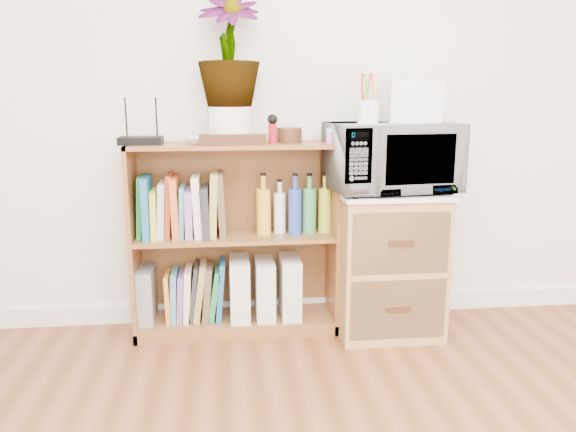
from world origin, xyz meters
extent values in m
cube|color=white|center=(0.00, 2.24, 0.05)|extent=(4.00, 0.02, 0.10)
cube|color=brown|center=(-0.35, 2.10, 0.47)|extent=(1.00, 0.30, 0.95)
cube|color=#9E7542|center=(0.40, 2.02, 0.35)|extent=(0.50, 0.45, 0.70)
imported|color=white|center=(0.40, 2.02, 0.88)|extent=(0.63, 0.47, 0.33)
cylinder|color=white|center=(0.27, 1.95, 1.10)|extent=(0.10, 0.10, 0.11)
cube|color=white|center=(0.51, 2.09, 1.15)|extent=(0.25, 0.21, 0.20)
cube|color=black|center=(-0.78, 2.08, 0.97)|extent=(0.20, 0.13, 0.04)
imported|color=white|center=(-0.51, 2.07, 0.97)|extent=(0.13, 0.13, 0.03)
cylinder|color=white|center=(-0.36, 2.12, 1.04)|extent=(0.20, 0.20, 0.17)
imported|color=#3F752E|center=(-0.36, 2.12, 1.38)|extent=(0.29, 0.29, 0.52)
cube|color=#37210F|center=(-0.35, 2.00, 0.97)|extent=(0.31, 0.08, 0.05)
cylinder|color=#A6141E|center=(-0.17, 2.06, 1.00)|extent=(0.04, 0.04, 0.09)
cylinder|color=#3B2310|center=(-0.08, 2.11, 0.99)|extent=(0.12, 0.12, 0.07)
cube|color=#D3757F|center=(0.13, 2.01, 0.98)|extent=(0.12, 0.04, 0.06)
cube|color=gray|center=(-0.80, 2.10, 0.20)|extent=(0.08, 0.22, 0.27)
cube|color=silver|center=(-0.33, 2.09, 0.22)|extent=(0.10, 0.25, 0.31)
cube|color=silver|center=(-0.21, 2.09, 0.22)|extent=(0.09, 0.24, 0.30)
cube|color=silver|center=(-0.08, 2.09, 0.22)|extent=(0.10, 0.24, 0.30)
cube|color=#1C6B29|center=(-0.80, 2.10, 0.65)|extent=(0.04, 0.20, 0.30)
cube|color=#175F8C|center=(-0.77, 2.10, 0.65)|extent=(0.03, 0.20, 0.30)
cube|color=gold|center=(-0.73, 2.10, 0.62)|extent=(0.03, 0.20, 0.23)
cube|color=beige|center=(-0.70, 2.10, 0.63)|extent=(0.05, 0.20, 0.27)
cube|color=#9E341B|center=(-0.67, 2.10, 0.65)|extent=(0.04, 0.20, 0.30)
cube|color=#D06024|center=(-0.63, 2.10, 0.65)|extent=(0.04, 0.20, 0.29)
cube|color=teal|center=(-0.60, 2.10, 0.62)|extent=(0.03, 0.20, 0.25)
cube|color=#9571AA|center=(-0.57, 2.10, 0.61)|extent=(0.04, 0.20, 0.23)
cube|color=#FAECC3|center=(-0.53, 2.10, 0.65)|extent=(0.05, 0.20, 0.30)
cube|color=#292929|center=(-0.49, 2.10, 0.62)|extent=(0.04, 0.20, 0.25)
cube|color=#A8A24D|center=(-0.45, 2.10, 0.66)|extent=(0.05, 0.20, 0.31)
cube|color=brown|center=(-0.42, 2.10, 0.65)|extent=(0.05, 0.20, 0.31)
cylinder|color=gold|center=(-0.21, 2.10, 0.65)|extent=(0.07, 0.07, 0.29)
cylinder|color=silver|center=(-0.13, 2.10, 0.63)|extent=(0.06, 0.06, 0.26)
cylinder|color=#2747B7|center=(-0.06, 2.10, 0.65)|extent=(0.06, 0.06, 0.29)
cylinder|color=#379857|center=(0.02, 2.10, 0.64)|extent=(0.07, 0.07, 0.29)
cylinder|color=gold|center=(0.10, 2.10, 0.64)|extent=(0.07, 0.07, 0.28)
cube|color=orange|center=(-0.69, 2.10, 0.19)|extent=(0.03, 0.19, 0.24)
cube|color=teal|center=(-0.66, 2.10, 0.20)|extent=(0.04, 0.19, 0.25)
cube|color=slate|center=(-0.63, 2.10, 0.19)|extent=(0.04, 0.19, 0.24)
cube|color=beige|center=(-0.59, 2.10, 0.20)|extent=(0.05, 0.19, 0.26)
cube|color=#282828|center=(-0.56, 2.10, 0.21)|extent=(0.06, 0.19, 0.28)
cube|color=olive|center=(-0.53, 2.10, 0.21)|extent=(0.07, 0.19, 0.29)
cube|color=brown|center=(-0.50, 2.10, 0.21)|extent=(0.06, 0.19, 0.28)
cube|color=#1F7640|center=(-0.46, 2.10, 0.20)|extent=(0.07, 0.19, 0.26)
cube|color=#1A5C9D|center=(-0.43, 2.10, 0.22)|extent=(0.05, 0.19, 0.30)
camera|label=1|loc=(-0.39, -0.60, 1.18)|focal=35.00mm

